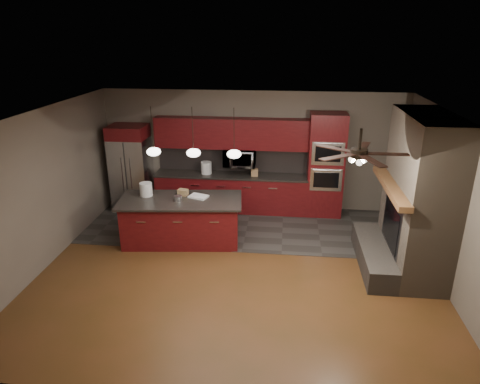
# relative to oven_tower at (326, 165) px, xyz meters

# --- Properties ---
(ground) EXTENTS (7.00, 7.00, 0.00)m
(ground) POSITION_rel_oven_tower_xyz_m (-1.70, -2.69, -1.19)
(ground) COLOR brown
(ground) RESTS_ON ground
(ceiling) EXTENTS (7.00, 6.00, 0.02)m
(ceiling) POSITION_rel_oven_tower_xyz_m (-1.70, -2.69, 1.61)
(ceiling) COLOR white
(ceiling) RESTS_ON back_wall
(back_wall) EXTENTS (7.00, 0.02, 2.80)m
(back_wall) POSITION_rel_oven_tower_xyz_m (-1.70, 0.31, 0.21)
(back_wall) COLOR #6B6155
(back_wall) RESTS_ON ground
(right_wall) EXTENTS (0.02, 6.00, 2.80)m
(right_wall) POSITION_rel_oven_tower_xyz_m (1.80, -2.69, 0.21)
(right_wall) COLOR #6B6155
(right_wall) RESTS_ON ground
(left_wall) EXTENTS (0.02, 6.00, 2.80)m
(left_wall) POSITION_rel_oven_tower_xyz_m (-5.20, -2.69, 0.21)
(left_wall) COLOR #6B6155
(left_wall) RESTS_ON ground
(slate_tile_patch) EXTENTS (7.00, 2.40, 0.01)m
(slate_tile_patch) POSITION_rel_oven_tower_xyz_m (-1.70, -0.89, -1.19)
(slate_tile_patch) COLOR #363431
(slate_tile_patch) RESTS_ON ground
(fireplace_column) EXTENTS (1.30, 2.10, 2.80)m
(fireplace_column) POSITION_rel_oven_tower_xyz_m (1.34, -2.29, 0.11)
(fireplace_column) COLOR #6A5C4B
(fireplace_column) RESTS_ON ground
(back_cabinetry) EXTENTS (3.59, 0.64, 2.20)m
(back_cabinetry) POSITION_rel_oven_tower_xyz_m (-2.18, 0.05, -0.30)
(back_cabinetry) COLOR maroon
(back_cabinetry) RESTS_ON ground
(oven_tower) EXTENTS (0.80, 0.63, 2.38)m
(oven_tower) POSITION_rel_oven_tower_xyz_m (0.00, 0.00, 0.00)
(oven_tower) COLOR maroon
(oven_tower) RESTS_ON ground
(microwave) EXTENTS (0.73, 0.41, 0.50)m
(microwave) POSITION_rel_oven_tower_xyz_m (-1.98, 0.06, 0.11)
(microwave) COLOR silver
(microwave) RESTS_ON back_cabinetry
(refrigerator) EXTENTS (0.86, 0.75, 2.02)m
(refrigerator) POSITION_rel_oven_tower_xyz_m (-4.55, -0.07, -0.18)
(refrigerator) COLOR silver
(refrigerator) RESTS_ON ground
(kitchen_island) EXTENTS (2.53, 1.35, 0.92)m
(kitchen_island) POSITION_rel_oven_tower_xyz_m (-2.97, -1.73, -0.73)
(kitchen_island) COLOR maroon
(kitchen_island) RESTS_ON ground
(white_bucket) EXTENTS (0.34, 0.34, 0.27)m
(white_bucket) POSITION_rel_oven_tower_xyz_m (-3.70, -1.60, -0.14)
(white_bucket) COLOR white
(white_bucket) RESTS_ON kitchen_island
(paint_can) EXTENTS (0.18, 0.18, 0.10)m
(paint_can) POSITION_rel_oven_tower_xyz_m (-2.99, -1.80, -0.22)
(paint_can) COLOR silver
(paint_can) RESTS_ON kitchen_island
(paint_tray) EXTENTS (0.42, 0.35, 0.04)m
(paint_tray) POSITION_rel_oven_tower_xyz_m (-2.63, -1.58, -0.25)
(paint_tray) COLOR white
(paint_tray) RESTS_ON kitchen_island
(cardboard_box) EXTENTS (0.22, 0.18, 0.12)m
(cardboard_box) POSITION_rel_oven_tower_xyz_m (-2.97, -1.48, -0.21)
(cardboard_box) COLOR #95764C
(cardboard_box) RESTS_ON kitchen_island
(counter_bucket) EXTENTS (0.29, 0.29, 0.28)m
(counter_bucket) POSITION_rel_oven_tower_xyz_m (-2.76, 0.01, -0.15)
(counter_bucket) COLOR white
(counter_bucket) RESTS_ON back_cabinetry
(counter_box) EXTENTS (0.17, 0.14, 0.17)m
(counter_box) POSITION_rel_oven_tower_xyz_m (-1.62, -0.04, -0.21)
(counter_box) COLOR #A47C55
(counter_box) RESTS_ON back_cabinetry
(pendant_left) EXTENTS (0.26, 0.26, 0.92)m
(pendant_left) POSITION_rel_oven_tower_xyz_m (-3.35, -1.99, 0.77)
(pendant_left) COLOR black
(pendant_left) RESTS_ON ceiling
(pendant_center) EXTENTS (0.26, 0.26, 0.92)m
(pendant_center) POSITION_rel_oven_tower_xyz_m (-2.60, -1.99, 0.77)
(pendant_center) COLOR black
(pendant_center) RESTS_ON ceiling
(pendant_right) EXTENTS (0.26, 0.26, 0.92)m
(pendant_right) POSITION_rel_oven_tower_xyz_m (-1.85, -1.99, 0.77)
(pendant_right) COLOR black
(pendant_right) RESTS_ON ceiling
(ceiling_fan) EXTENTS (1.27, 1.33, 0.41)m
(ceiling_fan) POSITION_rel_oven_tower_xyz_m (0.10, -3.49, 1.27)
(ceiling_fan) COLOR black
(ceiling_fan) RESTS_ON ceiling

